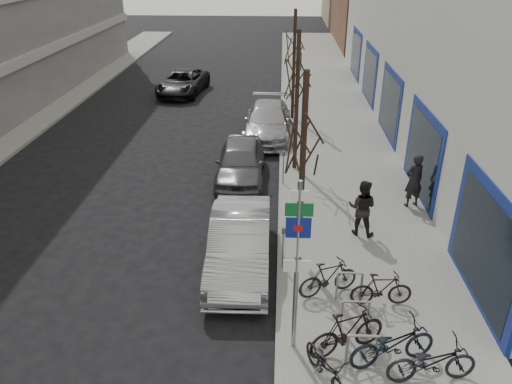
# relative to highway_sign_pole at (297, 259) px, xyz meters

# --- Properties ---
(ground) EXTENTS (120.00, 120.00, 0.00)m
(ground) POSITION_rel_highway_sign_pole_xyz_m (-2.40, 0.01, -2.46)
(ground) COLOR black
(ground) RESTS_ON ground
(sidewalk_east) EXTENTS (5.00, 70.00, 0.15)m
(sidewalk_east) POSITION_rel_highway_sign_pole_xyz_m (2.10, 10.01, -2.38)
(sidewalk_east) COLOR slate
(sidewalk_east) RESTS_ON ground
(highway_sign_pole) EXTENTS (0.55, 0.10, 4.20)m
(highway_sign_pole) POSITION_rel_highway_sign_pole_xyz_m (0.00, 0.00, 0.00)
(highway_sign_pole) COLOR gray
(highway_sign_pole) RESTS_ON ground
(bike_rack) EXTENTS (0.66, 2.26, 0.83)m
(bike_rack) POSITION_rel_highway_sign_pole_xyz_m (1.40, 0.61, -1.80)
(bike_rack) COLOR gray
(bike_rack) RESTS_ON sidewalk_east
(tree_near) EXTENTS (1.80, 1.80, 5.50)m
(tree_near) POSITION_rel_highway_sign_pole_xyz_m (0.20, 3.51, 1.65)
(tree_near) COLOR black
(tree_near) RESTS_ON ground
(tree_mid) EXTENTS (1.80, 1.80, 5.50)m
(tree_mid) POSITION_rel_highway_sign_pole_xyz_m (0.20, 10.01, 1.65)
(tree_mid) COLOR black
(tree_mid) RESTS_ON ground
(tree_far) EXTENTS (1.80, 1.80, 5.50)m
(tree_far) POSITION_rel_highway_sign_pole_xyz_m (0.20, 16.51, 1.65)
(tree_far) COLOR black
(tree_far) RESTS_ON ground
(meter_front) EXTENTS (0.10, 0.08, 1.27)m
(meter_front) POSITION_rel_highway_sign_pole_xyz_m (-0.25, 3.01, -1.54)
(meter_front) COLOR gray
(meter_front) RESTS_ON sidewalk_east
(meter_mid) EXTENTS (0.10, 0.08, 1.27)m
(meter_mid) POSITION_rel_highway_sign_pole_xyz_m (-0.25, 8.51, -1.54)
(meter_mid) COLOR gray
(meter_mid) RESTS_ON sidewalk_east
(meter_back) EXTENTS (0.10, 0.08, 1.27)m
(meter_back) POSITION_rel_highway_sign_pole_xyz_m (-0.25, 14.01, -1.54)
(meter_back) COLOR gray
(meter_back) RESTS_ON sidewalk_east
(bike_near_left) EXTENTS (1.11, 1.61, 0.96)m
(bike_near_left) POSITION_rel_highway_sign_pole_xyz_m (0.63, -0.97, -1.83)
(bike_near_left) COLOR black
(bike_near_left) RESTS_ON sidewalk_east
(bike_near_right) EXTENTS (1.91, 1.29, 1.13)m
(bike_near_right) POSITION_rel_highway_sign_pole_xyz_m (1.14, -0.10, -1.74)
(bike_near_right) COLOR black
(bike_near_right) RESTS_ON sidewalk_east
(bike_mid_curb) EXTENTS (2.04, 1.17, 1.19)m
(bike_mid_curb) POSITION_rel_highway_sign_pole_xyz_m (2.06, -0.38, -1.71)
(bike_mid_curb) COLOR black
(bike_mid_curb) RESTS_ON sidewalk_east
(bike_mid_inner) EXTENTS (1.70, 1.10, 1.00)m
(bike_mid_inner) POSITION_rel_highway_sign_pole_xyz_m (0.90, 1.92, -1.81)
(bike_mid_inner) COLOR black
(bike_mid_inner) RESTS_ON sidewalk_east
(bike_far_curb) EXTENTS (1.93, 0.84, 1.14)m
(bike_far_curb) POSITION_rel_highway_sign_pole_xyz_m (2.75, -0.82, -1.74)
(bike_far_curb) COLOR black
(bike_far_curb) RESTS_ON sidewalk_east
(bike_far_inner) EXTENTS (1.57, 0.57, 0.93)m
(bike_far_inner) POSITION_rel_highway_sign_pole_xyz_m (2.16, 1.55, -1.84)
(bike_far_inner) COLOR black
(bike_far_inner) RESTS_ON sidewalk_east
(parked_car_front) EXTENTS (1.75, 4.72, 1.54)m
(parked_car_front) POSITION_rel_highway_sign_pole_xyz_m (-1.44, 3.20, -1.69)
(parked_car_front) COLOR #ABACB0
(parked_car_front) RESTS_ON ground
(parked_car_mid) EXTENTS (1.86, 4.46, 1.51)m
(parked_car_mid) POSITION_rel_highway_sign_pole_xyz_m (-1.89, 9.03, -1.70)
(parked_car_mid) COLOR #535258
(parked_car_mid) RESTS_ON ground
(parked_car_back) EXTENTS (2.24, 5.27, 1.52)m
(parked_car_back) POSITION_rel_highway_sign_pole_xyz_m (-1.00, 13.99, -1.70)
(parked_car_back) COLOR #A4A4A9
(parked_car_back) RESTS_ON ground
(lane_car) EXTENTS (2.88, 5.24, 1.39)m
(lane_car) POSITION_rel_highway_sign_pole_xyz_m (-6.39, 21.48, -1.76)
(lane_car) COLOR black
(lane_car) RESTS_ON ground
(pedestrian_near) EXTENTS (0.81, 0.68, 1.88)m
(pedestrian_near) POSITION_rel_highway_sign_pole_xyz_m (4.12, 6.93, -1.37)
(pedestrian_near) COLOR black
(pedestrian_near) RESTS_ON sidewalk_east
(pedestrian_far) EXTENTS (0.77, 0.64, 1.80)m
(pedestrian_far) POSITION_rel_highway_sign_pole_xyz_m (2.13, 4.99, -1.41)
(pedestrian_far) COLOR black
(pedestrian_far) RESTS_ON sidewalk_east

